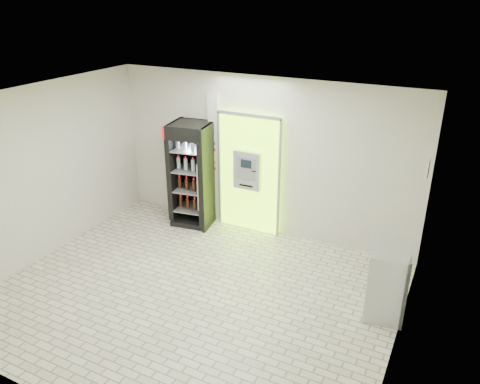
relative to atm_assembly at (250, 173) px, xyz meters
The scene contains 7 objects.
ground 2.69m from the atm_assembly, 85.26° to the right, with size 6.00×6.00×0.00m, color beige.
room_shell 2.51m from the atm_assembly, 85.26° to the right, with size 6.00×6.00×6.00m.
atm_assembly is the anchor object (origin of this frame).
pillar 0.79m from the atm_assembly, behind, with size 0.22×0.11×2.60m.
beverage_cooler 1.15m from the atm_assembly, 166.77° to the right, with size 0.88×0.82×2.07m.
steel_cabinet 3.33m from the atm_assembly, 26.87° to the right, with size 0.67×0.89×1.08m.
exit_sign 3.48m from the atm_assembly, 17.65° to the right, with size 0.02×0.22×0.26m.
Camera 1 is at (3.38, -5.10, 4.38)m, focal length 35.00 mm.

